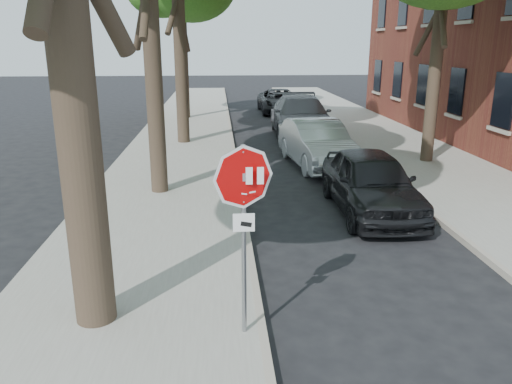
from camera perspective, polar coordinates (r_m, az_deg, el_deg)
ground at (r=7.24m, az=4.45°, el=-16.13°), size 120.00×120.00×0.00m
sidewalk_left at (r=18.48m, az=-8.93°, el=4.37°), size 4.00×55.00×0.12m
sidewalk_right at (r=19.70m, az=16.62°, el=4.63°), size 4.00×55.00×0.12m
curb_left at (r=18.43m, az=-2.54°, el=4.53°), size 0.12×55.00×0.13m
curb_right at (r=19.07m, az=10.83°, el=4.66°), size 0.12×55.00×0.13m
stop_sign at (r=6.31m, az=-1.43°, el=-1.51°), size 0.76×0.34×2.61m
car_a at (r=12.18m, az=13.00°, el=1.11°), size 1.79×4.39×1.49m
car_b at (r=16.61m, az=6.98°, el=5.52°), size 2.08×4.73×1.51m
car_c at (r=22.06m, az=5.16°, el=8.58°), size 2.59×6.01×1.72m
car_d at (r=29.73m, az=2.69°, el=10.34°), size 2.28×4.91×1.36m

